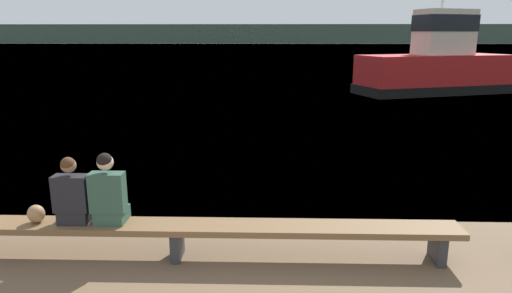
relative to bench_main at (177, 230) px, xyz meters
The scene contains 7 objects.
water_surface 121.35m from the bench_main, 89.62° to the left, with size 240.00×240.00×0.00m, color teal.
far_shoreline 173.82m from the bench_main, 89.73° to the left, with size 600.00×12.00×6.82m, color #384233.
bench_main is the anchor object (origin of this frame).
person_left 1.46m from the bench_main, behind, with size 0.46×0.41×0.93m.
person_right 1.03m from the bench_main, behind, with size 0.46×0.41×0.99m.
shopping_bag 1.92m from the bench_main, behind, with size 0.23×0.20×0.25m.
tugboat_red 21.05m from the bench_main, 61.90° to the left, with size 8.57×5.28×7.17m.
Camera 1 is at (0.43, -2.40, 2.98)m, focal length 32.00 mm.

